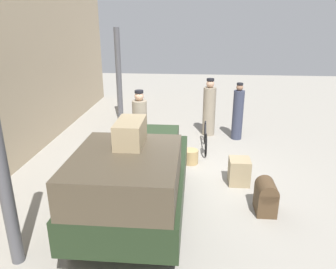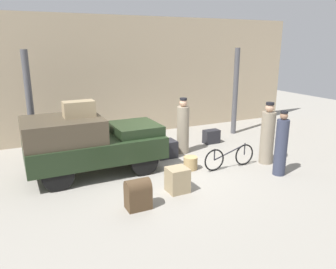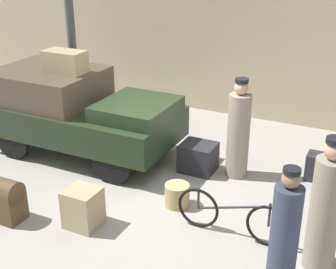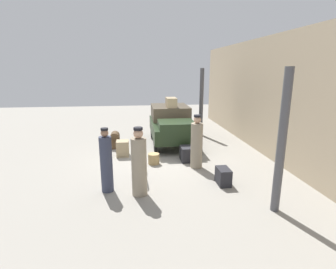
# 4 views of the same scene
# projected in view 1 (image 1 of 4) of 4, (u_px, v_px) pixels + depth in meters

# --- Properties ---
(ground_plane) EXTENTS (30.00, 30.00, 0.00)m
(ground_plane) POSITION_uv_depth(u_px,v_px,m) (175.00, 173.00, 8.13)
(ground_plane) COLOR gray
(station_building_facade) EXTENTS (16.00, 0.15, 4.50)m
(station_building_facade) POSITION_uv_depth(u_px,v_px,m) (3.00, 81.00, 7.69)
(station_building_facade) COLOR tan
(station_building_facade) RESTS_ON ground
(canopy_pillar_left) EXTENTS (0.20, 0.20, 3.34)m
(canopy_pillar_left) POSITION_uv_depth(u_px,v_px,m) (1.00, 165.00, 4.66)
(canopy_pillar_left) COLOR #4C4C51
(canopy_pillar_left) RESTS_ON ground
(canopy_pillar_right) EXTENTS (0.20, 0.20, 3.34)m
(canopy_pillar_right) POSITION_uv_depth(u_px,v_px,m) (119.00, 76.00, 11.65)
(canopy_pillar_right) COLOR #4C4C51
(canopy_pillar_right) RESTS_ON ground
(truck) EXTENTS (3.67, 1.82, 1.62)m
(truck) POSITION_uv_depth(u_px,v_px,m) (134.00, 176.00, 5.99)
(truck) COLOR black
(truck) RESTS_ON ground
(bicycle) EXTENTS (1.71, 0.04, 0.68)m
(bicycle) POSITION_uv_depth(u_px,v_px,m) (205.00, 138.00, 9.56)
(bicycle) COLOR black
(bicycle) RESTS_ON ground
(wicker_basket) EXTENTS (0.40, 0.40, 0.37)m
(wicker_basket) POSITION_uv_depth(u_px,v_px,m) (191.00, 157.00, 8.64)
(wicker_basket) COLOR tan
(wicker_basket) RESTS_ON ground
(conductor_in_dark_uniform) EXTENTS (0.40, 0.40, 1.83)m
(conductor_in_dark_uniform) POSITION_uv_depth(u_px,v_px,m) (140.00, 126.00, 9.02)
(conductor_in_dark_uniform) COLOR gray
(conductor_in_dark_uniform) RESTS_ON ground
(porter_lifting_near_truck) EXTENTS (0.33, 0.33, 1.79)m
(porter_lifting_near_truck) POSITION_uv_depth(u_px,v_px,m) (238.00, 114.00, 10.19)
(porter_lifting_near_truck) COLOR #33384C
(porter_lifting_near_truck) RESTS_ON ground
(porter_carrying_trunk) EXTENTS (0.40, 0.40, 1.85)m
(porter_carrying_trunk) POSITION_uv_depth(u_px,v_px,m) (209.00, 110.00, 10.55)
(porter_carrying_trunk) COLOR gray
(porter_carrying_trunk) RESTS_ON ground
(trunk_umber_medium) EXTENTS (0.49, 0.47, 0.61)m
(trunk_umber_medium) POSITION_uv_depth(u_px,v_px,m) (239.00, 171.00, 7.56)
(trunk_umber_medium) COLOR #9E8966
(trunk_umber_medium) RESTS_ON ground
(trunk_barrel_dark) EXTENTS (0.53, 0.38, 0.69)m
(trunk_barrel_dark) POSITION_uv_depth(u_px,v_px,m) (266.00, 196.00, 6.42)
(trunk_barrel_dark) COLOR #4C3823
(trunk_barrel_dark) RESTS_ON ground
(trunk_large_brown) EXTENTS (0.63, 0.55, 0.53)m
(trunk_large_brown) POSITION_uv_depth(u_px,v_px,m) (142.00, 155.00, 8.55)
(trunk_large_brown) COLOR #232328
(trunk_large_brown) RESTS_ON ground
(suitcase_black_upright) EXTENTS (0.57, 0.35, 0.49)m
(suitcase_black_upright) POSITION_uv_depth(u_px,v_px,m) (133.00, 129.00, 10.61)
(suitcase_black_upright) COLOR #232328
(suitcase_black_upright) RESTS_ON ground
(trunk_on_truck_roof) EXTENTS (0.81, 0.45, 0.42)m
(trunk_on_truck_roof) POSITION_uv_depth(u_px,v_px,m) (130.00, 132.00, 5.50)
(trunk_on_truck_roof) COLOR #9E8966
(trunk_on_truck_roof) RESTS_ON truck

